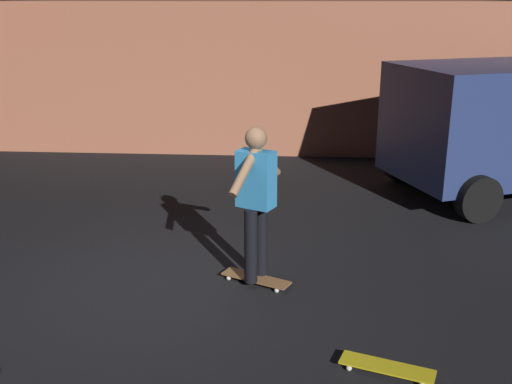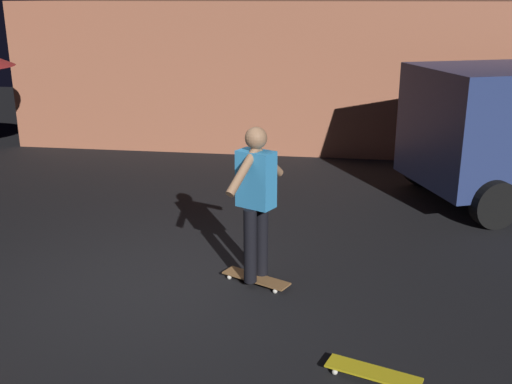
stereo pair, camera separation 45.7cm
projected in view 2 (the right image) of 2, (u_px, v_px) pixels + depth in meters
ground_plane at (148, 289)px, 6.51m from camera, size 28.00×28.00×0.00m
low_building at (282, 68)px, 13.64m from camera, size 10.47×4.49×2.91m
skateboard_ridden at (256, 279)px, 6.63m from camera, size 0.79×0.52×0.07m
skateboard_spare at (373, 373)px, 4.97m from camera, size 0.80×0.44×0.07m
skater at (256, 193)px, 6.33m from camera, size 0.51×0.92×1.67m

